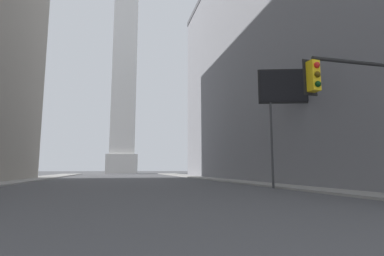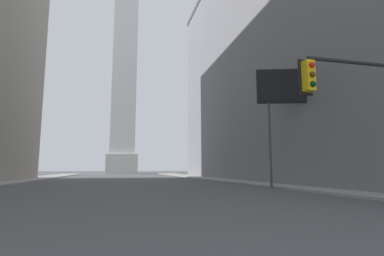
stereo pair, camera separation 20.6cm
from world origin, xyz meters
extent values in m
cube|color=gray|center=(13.10, 33.51, 0.07)|extent=(5.00, 111.71, 0.15)
cube|color=slate|center=(24.04, 32.78, 16.64)|extent=(21.77, 56.70, 33.28)
cube|color=silver|center=(0.00, 93.09, 2.87)|extent=(9.12, 9.12, 5.74)
cube|color=white|center=(0.00, 93.09, 33.82)|extent=(7.29, 7.29, 56.16)
cylinder|color=black|center=(7.86, 8.28, 5.39)|extent=(5.17, 0.14, 0.14)
cube|color=yellow|center=(5.27, 8.28, 4.72)|extent=(0.37, 0.37, 1.10)
cube|color=black|center=(5.26, 8.46, 4.72)|extent=(0.58, 0.08, 1.32)
sphere|color=red|center=(5.29, 8.09, 5.06)|extent=(0.22, 0.22, 0.22)
sphere|color=#483506|center=(5.29, 8.09, 4.72)|extent=(0.22, 0.22, 0.22)
sphere|color=#073410|center=(5.29, 8.09, 4.38)|extent=(0.22, 0.22, 0.22)
cylinder|color=#3F3F42|center=(10.37, 20.54, 3.37)|extent=(0.18, 0.18, 6.74)
cylinder|color=#3F3F42|center=(13.93, 19.41, 3.37)|extent=(0.18, 0.18, 6.74)
cube|color=black|center=(12.15, 19.97, 8.03)|extent=(5.17, 1.85, 2.58)
cube|color=black|center=(12.15, 19.97, 8.03)|extent=(5.36, 1.81, 2.82)
camera|label=1|loc=(-1.36, -0.58, 1.47)|focal=28.00mm
camera|label=2|loc=(-1.16, -0.63, 1.47)|focal=28.00mm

